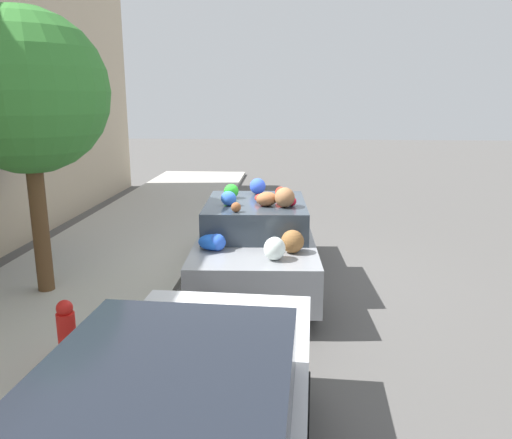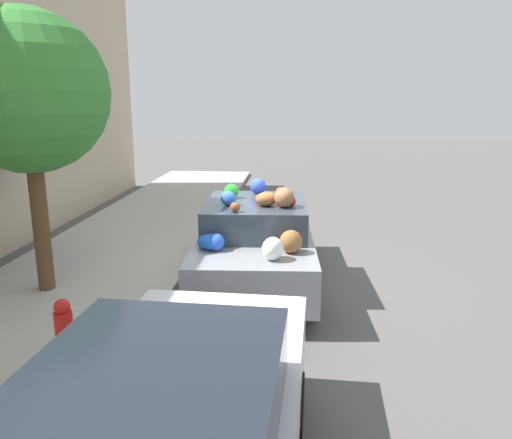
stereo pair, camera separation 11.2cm
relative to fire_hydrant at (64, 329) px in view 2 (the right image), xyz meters
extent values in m
plane|color=#565451|center=(2.82, -1.77, -0.46)|extent=(60.00, 60.00, 0.00)
cube|color=#B2ADA3|center=(2.82, 0.93, -0.40)|extent=(24.00, 3.20, 0.11)
cylinder|color=brown|center=(2.02, 1.24, 0.72)|extent=(0.24, 0.24, 2.13)
sphere|color=#388433|center=(2.02, 1.24, 2.58)|extent=(2.29, 2.29, 2.29)
cylinder|color=red|center=(0.00, 0.00, -0.07)|extent=(0.20, 0.20, 0.55)
sphere|color=red|center=(0.00, 0.00, 0.26)|extent=(0.18, 0.18, 0.18)
cube|color=gray|center=(2.82, -1.90, 0.15)|extent=(4.17, 1.91, 0.64)
cube|color=#333D47|center=(2.65, -1.91, 0.70)|extent=(1.91, 1.60, 0.46)
cylinder|color=black|center=(4.05, -1.06, -0.17)|extent=(0.57, 0.20, 0.56)
cylinder|color=black|center=(4.12, -2.64, -0.17)|extent=(0.57, 0.20, 0.56)
cylinder|color=black|center=(1.51, -1.17, -0.17)|extent=(0.57, 0.20, 0.56)
cylinder|color=black|center=(1.58, -2.75, -0.17)|extent=(0.57, 0.20, 0.56)
sphere|color=brown|center=(4.45, -1.37, 0.60)|extent=(0.34, 0.34, 0.26)
sphere|color=red|center=(2.36, -2.46, 1.01)|extent=(0.18, 0.18, 0.14)
ellipsoid|color=green|center=(4.57, -1.74, 0.56)|extent=(0.24, 0.23, 0.18)
sphere|color=white|center=(3.66, -1.82, 0.56)|extent=(0.25, 0.25, 0.18)
ellipsoid|color=red|center=(4.25, -2.39, 0.57)|extent=(0.45, 0.45, 0.19)
sphere|color=blue|center=(1.55, -1.46, 0.59)|extent=(0.31, 0.31, 0.24)
ellipsoid|color=green|center=(4.09, -1.95, 0.64)|extent=(0.34, 0.32, 0.34)
ellipsoid|color=#8C5E3B|center=(2.28, -2.36, 1.08)|extent=(0.38, 0.31, 0.29)
sphere|color=blue|center=(3.29, -1.90, 1.07)|extent=(0.29, 0.29, 0.27)
ellipsoid|color=white|center=(1.21, -2.25, 0.62)|extent=(0.38, 0.36, 0.30)
ellipsoid|color=blue|center=(2.32, -1.53, 1.04)|extent=(0.28, 0.30, 0.22)
sphere|color=pink|center=(4.48, -2.07, 0.57)|extent=(0.24, 0.24, 0.19)
sphere|color=purple|center=(4.48, -1.99, 0.56)|extent=(0.25, 0.25, 0.18)
ellipsoid|color=blue|center=(1.59, -1.38, 0.58)|extent=(0.41, 0.47, 0.21)
sphere|color=brown|center=(1.90, -1.68, 1.01)|extent=(0.18, 0.18, 0.14)
ellipsoid|color=red|center=(2.65, -1.98, 1.00)|extent=(0.25, 0.24, 0.12)
ellipsoid|color=#925835|center=(2.35, -2.10, 1.04)|extent=(0.44, 0.44, 0.21)
sphere|color=red|center=(3.00, -2.29, 1.02)|extent=(0.25, 0.25, 0.18)
ellipsoid|color=green|center=(2.89, -1.50, 1.05)|extent=(0.33, 0.32, 0.23)
sphere|color=brown|center=(1.53, -2.48, 0.63)|extent=(0.37, 0.37, 0.31)
cube|color=#1E232D|center=(-2.44, -1.72, 0.76)|extent=(2.02, 1.55, 0.47)
cylinder|color=black|center=(-0.89, -1.04, -0.17)|extent=(0.59, 0.21, 0.58)
cylinder|color=black|center=(-0.96, -2.55, -0.17)|extent=(0.59, 0.21, 0.58)
camera|label=1|loc=(-4.90, -2.42, 2.48)|focal=35.00mm
camera|label=2|loc=(-4.89, -2.53, 2.48)|focal=35.00mm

